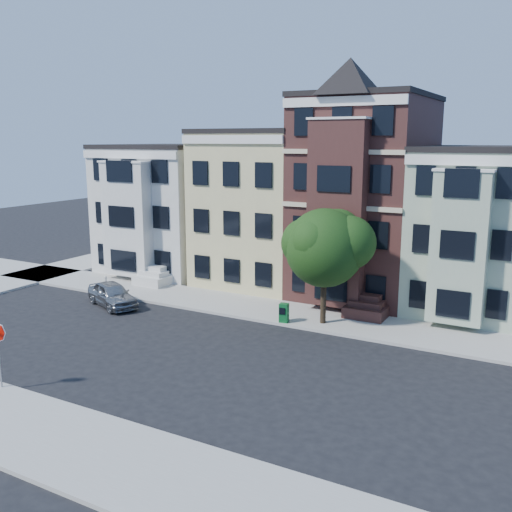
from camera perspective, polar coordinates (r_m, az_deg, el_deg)
The scene contains 11 objects.
ground at distance 24.62m, azimuth -0.46°, elevation -11.52°, with size 120.00×120.00×0.00m, color black.
far_sidewalk at distance 31.37m, azimuth 6.76°, elevation -6.28°, with size 60.00×4.00×0.15m, color #9E9B93.
near_sidewalk at distance 18.79m, azimuth -13.23°, elevation -19.44°, with size 60.00×4.00×0.15m, color #9E9B93.
house_white at distance 43.36m, azimuth -8.42°, elevation 4.64°, with size 8.00×9.00×9.00m, color silver.
house_yellow at distance 39.00m, azimuth 1.00°, elevation 4.73°, with size 7.00×9.00×10.00m, color beige.
house_brown at distance 36.17m, azimuth 10.90°, elevation 5.58°, with size 7.00×9.00×12.00m, color #3D1E1B.
house_green at distance 34.92m, azimuth 20.99°, elevation 2.32°, with size 6.00×9.00×9.00m, color #9EAF93.
street_tree at distance 29.58m, azimuth 6.86°, elevation 0.28°, with size 6.45×6.45×7.50m, color #1F4812, non-canonical shape.
parked_car at distance 34.62m, azimuth -14.18°, elevation -3.74°, with size 1.70×4.22×1.44m, color gray.
newspaper_box at distance 30.32m, azimuth 2.82°, elevation -5.70°, with size 0.46×0.41×1.02m, color #0F5E28.
fire_hydrant at distance 38.69m, azimuth -14.79°, elevation -2.58°, with size 0.21×0.21×0.59m, color beige.
Camera 1 is at (11.10, -19.73, 9.67)m, focal length 40.00 mm.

